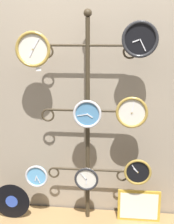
% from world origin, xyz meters
% --- Properties ---
extents(shop_wall, '(4.40, 0.04, 2.80)m').
position_xyz_m(shop_wall, '(0.00, 0.57, 1.40)').
color(shop_wall, gray).
rests_on(shop_wall, ground_plane).
extents(low_shelf, '(2.20, 0.36, 0.06)m').
position_xyz_m(low_shelf, '(0.00, 0.35, 0.03)').
color(low_shelf, '#9E7A4C').
rests_on(low_shelf, ground_plane).
extents(display_stand, '(0.79, 0.42, 1.84)m').
position_xyz_m(display_stand, '(0.00, 0.41, 0.57)').
color(display_stand, '#382D1E').
rests_on(display_stand, ground_plane).
extents(clock_top_left, '(0.28, 0.04, 0.28)m').
position_xyz_m(clock_top_left, '(-0.41, 0.30, 1.54)').
color(clock_top_left, silver).
extents(clock_top_right, '(0.27, 0.04, 0.27)m').
position_xyz_m(clock_top_right, '(0.40, 0.30, 1.61)').
color(clock_top_right, black).
extents(clock_middle_center, '(0.23, 0.04, 0.23)m').
position_xyz_m(clock_middle_center, '(0.01, 0.30, 1.04)').
color(clock_middle_center, '#4C84B2').
extents(clock_middle_right, '(0.25, 0.04, 0.25)m').
position_xyz_m(clock_middle_right, '(0.36, 0.33, 1.05)').
color(clock_middle_right, silver).
extents(clock_bottom_left, '(0.20, 0.04, 0.20)m').
position_xyz_m(clock_bottom_left, '(-0.43, 0.33, 0.47)').
color(clock_bottom_left, '#60A8DB').
extents(clock_bottom_center, '(0.20, 0.04, 0.20)m').
position_xyz_m(clock_bottom_center, '(-0.00, 0.32, 0.47)').
color(clock_bottom_center, silver).
extents(clock_bottom_right, '(0.23, 0.04, 0.23)m').
position_xyz_m(clock_bottom_right, '(0.42, 0.33, 0.55)').
color(clock_bottom_right, black).
extents(vinyl_record, '(0.32, 0.01, 0.32)m').
position_xyz_m(vinyl_record, '(-0.66, 0.31, 0.22)').
color(vinyl_record, black).
rests_on(vinyl_record, low_shelf).
extents(picture_frame, '(0.37, 0.02, 0.28)m').
position_xyz_m(picture_frame, '(0.45, 0.39, 0.20)').
color(picture_frame, gold).
rests_on(picture_frame, low_shelf).
extents(price_tag_upper, '(0.04, 0.00, 0.03)m').
position_xyz_m(price_tag_upper, '(-0.37, 0.30, 1.39)').
color(price_tag_upper, white).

